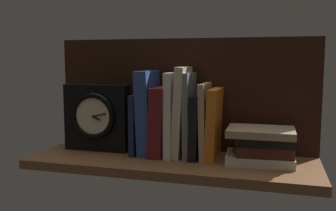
# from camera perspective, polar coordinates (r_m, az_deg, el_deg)

# --- Properties ---
(ground_plane) EXTENTS (0.81, 0.27, 0.03)m
(ground_plane) POSITION_cam_1_polar(r_m,az_deg,el_deg) (1.09, 0.50, -8.70)
(ground_plane) COLOR brown
(back_panel) EXTENTS (0.81, 0.01, 0.35)m
(back_panel) POSITION_cam_1_polar(r_m,az_deg,el_deg) (1.17, 2.18, 1.69)
(back_panel) COLOR black
(back_panel) RESTS_ON ground_plane
(book_navy_bierce) EXTENTS (0.02, 0.14, 0.18)m
(book_navy_bierce) POSITION_cam_1_polar(r_m,az_deg,el_deg) (1.14, -4.42, -2.71)
(book_navy_bierce) COLOR #192147
(book_navy_bierce) RESTS_ON ground_plane
(book_blue_modern) EXTENTS (0.05, 0.13, 0.25)m
(book_blue_modern) POSITION_cam_1_polar(r_m,az_deg,el_deg) (1.13, -2.98, -1.04)
(book_blue_modern) COLOR #2D4C8E
(book_blue_modern) RESTS_ON ground_plane
(book_maroon_dawkins) EXTENTS (0.05, 0.15, 0.20)m
(book_maroon_dawkins) POSITION_cam_1_polar(r_m,az_deg,el_deg) (1.12, -0.89, -2.33)
(book_maroon_dawkins) COLOR maroon
(book_maroon_dawkins) RESTS_ON ground_plane
(book_white_catcher) EXTENTS (0.02, 0.14, 0.24)m
(book_white_catcher) POSITION_cam_1_polar(r_m,az_deg,el_deg) (1.10, 0.78, -1.30)
(book_white_catcher) COLOR silver
(book_white_catcher) RESTS_ON ground_plane
(book_cream_twain) EXTENTS (0.04, 0.12, 0.26)m
(book_cream_twain) POSITION_cam_1_polar(r_m,az_deg,el_deg) (1.10, 2.06, -0.94)
(book_cream_twain) COLOR beige
(book_cream_twain) RESTS_ON ground_plane
(book_gray_chess) EXTENTS (0.02, 0.12, 0.24)m
(book_gray_chess) POSITION_cam_1_polar(r_m,az_deg,el_deg) (1.09, 3.28, -1.41)
(book_gray_chess) COLOR gray
(book_gray_chess) RESTS_ON ground_plane
(book_black_skeptic) EXTENTS (0.03, 0.14, 0.18)m
(book_black_skeptic) POSITION_cam_1_polar(r_m,az_deg,el_deg) (1.09, 4.50, -3.09)
(book_black_skeptic) COLOR black
(book_black_skeptic) RESTS_ON ground_plane
(book_tan_shortstories) EXTENTS (0.02, 0.14, 0.21)m
(book_tan_shortstories) POSITION_cam_1_polar(r_m,az_deg,el_deg) (1.08, 5.74, -2.27)
(book_tan_shortstories) COLOR tan
(book_tan_shortstories) RESTS_ON ground_plane
(book_orange_pandolfini) EXTENTS (0.03, 0.14, 0.20)m
(book_orange_pandolfini) POSITION_cam_1_polar(r_m,az_deg,el_deg) (1.08, 7.02, -2.72)
(book_orange_pandolfini) COLOR orange
(book_orange_pandolfini) RESTS_ON ground_plane
(framed_clock) EXTENTS (0.20, 0.06, 0.20)m
(framed_clock) POSITION_cam_1_polar(r_m,az_deg,el_deg) (1.18, -10.76, -1.74)
(framed_clock) COLOR black
(framed_clock) RESTS_ON ground_plane
(book_stack_side) EXTENTS (0.19, 0.14, 0.10)m
(book_stack_side) POSITION_cam_1_polar(r_m,az_deg,el_deg) (1.06, 14.08, -5.93)
(book_stack_side) COLOR beige
(book_stack_side) RESTS_ON ground_plane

